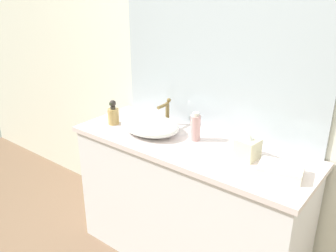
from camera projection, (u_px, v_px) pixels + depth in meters
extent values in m
cube|color=silver|center=(234.00, 64.00, 2.16)|extent=(6.00, 0.06, 2.60)
cube|color=white|center=(187.00, 206.00, 2.33)|extent=(1.47, 0.50, 0.83)
cube|color=silver|center=(189.00, 145.00, 2.17)|extent=(1.51, 0.54, 0.03)
cube|color=#B2BCC6|center=(216.00, 57.00, 2.18)|extent=(1.41, 0.01, 0.94)
ellipsoid|color=white|center=(150.00, 125.00, 2.29)|extent=(0.40, 0.30, 0.10)
cylinder|color=olive|center=(167.00, 113.00, 2.41)|extent=(0.03, 0.03, 0.15)
cylinder|color=olive|center=(163.00, 106.00, 2.35)|extent=(0.02, 0.10, 0.02)
sphere|color=olive|center=(169.00, 100.00, 2.39)|extent=(0.03, 0.03, 0.03)
cylinder|color=tan|center=(113.00, 116.00, 2.43)|extent=(0.07, 0.07, 0.10)
cylinder|color=#37322C|center=(113.00, 108.00, 2.40)|extent=(0.03, 0.03, 0.02)
sphere|color=#302B27|center=(113.00, 103.00, 2.39)|extent=(0.04, 0.04, 0.04)
cylinder|color=#2F3522|center=(111.00, 104.00, 2.38)|extent=(0.02, 0.02, 0.02)
cylinder|color=#D49F9D|center=(195.00, 128.00, 2.18)|extent=(0.06, 0.06, 0.16)
cylinder|color=silver|center=(196.00, 114.00, 2.14)|extent=(0.04, 0.04, 0.02)
cube|color=beige|center=(248.00, 149.00, 1.96)|extent=(0.12, 0.12, 0.11)
cone|color=white|center=(249.00, 137.00, 1.94)|extent=(0.06, 0.06, 0.04)
cube|color=white|center=(281.00, 170.00, 1.81)|extent=(0.24, 0.19, 0.05)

